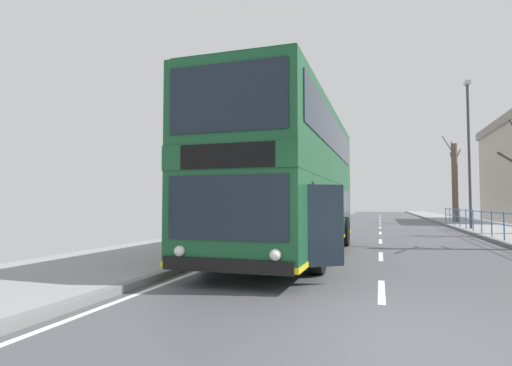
% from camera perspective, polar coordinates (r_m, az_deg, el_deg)
% --- Properties ---
extents(ground, '(15.80, 140.00, 0.20)m').
position_cam_1_polar(ground, '(5.12, 8.90, -19.86)').
color(ground, '#4C4C51').
extents(double_decker_bus_main, '(3.28, 10.36, 4.32)m').
position_cam_1_polar(double_decker_bus_main, '(11.98, 4.98, 0.62)').
color(double_decker_bus_main, '#19512D').
rests_on(double_decker_bus_main, ground).
extents(pedestrian_railing_far_kerb, '(0.05, 24.52, 1.07)m').
position_cam_1_polar(pedestrian_railing_far_kerb, '(19.52, 30.39, -4.49)').
color(pedestrian_railing_far_kerb, '#386BA8').
rests_on(pedestrian_railing_far_kerb, ground).
extents(street_lamp_far_side, '(0.28, 0.60, 8.25)m').
position_cam_1_polar(street_lamp_far_side, '(25.52, 27.91, 5.00)').
color(street_lamp_far_side, '#38383D').
rests_on(street_lamp_far_side, ground).
extents(bare_tree_far_01, '(1.38, 2.36, 6.51)m').
position_cam_1_polar(bare_tree_far_01, '(33.47, 26.33, 0.18)').
color(bare_tree_far_01, brown).
rests_on(bare_tree_far_01, ground).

